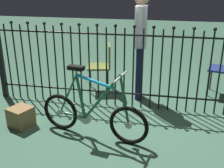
{
  "coord_description": "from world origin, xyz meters",
  "views": [
    {
      "loc": [
        0.54,
        -3.24,
        1.91
      ],
      "look_at": [
        -0.15,
        0.21,
        0.55
      ],
      "focal_mm": 44.79,
      "sensor_mm": 36.0,
      "label": 1
    }
  ],
  "objects_px": {
    "bicycle": "(93,114)",
    "person_visitor": "(141,35)",
    "chair_olive": "(103,63)",
    "display_crate": "(21,117)"
  },
  "relations": [
    {
      "from": "chair_olive",
      "to": "display_crate",
      "type": "relative_size",
      "value": 2.99
    },
    {
      "from": "bicycle",
      "to": "person_visitor",
      "type": "relative_size",
      "value": 0.82
    },
    {
      "from": "chair_olive",
      "to": "person_visitor",
      "type": "bearing_deg",
      "value": -18.82
    },
    {
      "from": "person_visitor",
      "to": "display_crate",
      "type": "height_order",
      "value": "person_visitor"
    },
    {
      "from": "bicycle",
      "to": "chair_olive",
      "type": "xyz_separation_m",
      "value": [
        -0.22,
        1.54,
        0.19
      ]
    },
    {
      "from": "chair_olive",
      "to": "person_visitor",
      "type": "height_order",
      "value": "person_visitor"
    },
    {
      "from": "chair_olive",
      "to": "display_crate",
      "type": "distance_m",
      "value": 1.73
    },
    {
      "from": "bicycle",
      "to": "display_crate",
      "type": "distance_m",
      "value": 1.04
    },
    {
      "from": "chair_olive",
      "to": "person_visitor",
      "type": "distance_m",
      "value": 0.89
    },
    {
      "from": "bicycle",
      "to": "chair_olive",
      "type": "bearing_deg",
      "value": 98.1
    }
  ]
}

